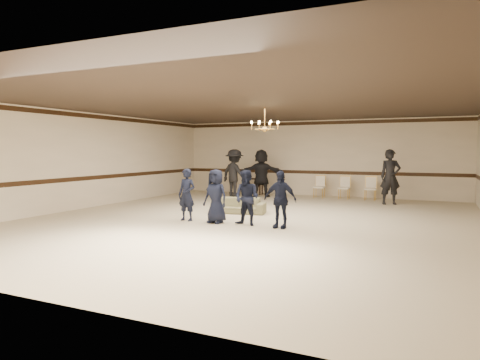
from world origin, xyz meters
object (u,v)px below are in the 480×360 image
(banquet_chair_right, at_px, (370,189))
(console_table, at_px, (253,186))
(boy_b, at_px, (216,196))
(boy_d, at_px, (280,199))
(boy_a, at_px, (187,195))
(adult_mid, at_px, (261,173))
(chandelier, at_px, (265,118))
(banquet_chair_left, at_px, (319,187))
(settee, at_px, (239,205))
(banquet_chair_mid, at_px, (344,188))
(adult_right, at_px, (390,177))
(adult_left, at_px, (234,174))
(boy_c, at_px, (247,198))

(banquet_chair_right, distance_m, console_table, 5.00)
(boy_b, xyz_separation_m, boy_d, (1.80, 0.00, 0.00))
(boy_b, bearing_deg, boy_d, 7.88)
(boy_a, relative_size, adult_mid, 0.73)
(boy_d, height_order, banquet_chair_right, boy_d)
(chandelier, bearing_deg, banquet_chair_left, 85.96)
(boy_d, bearing_deg, settee, 138.66)
(boy_b, relative_size, banquet_chair_mid, 1.60)
(settee, distance_m, adult_right, 5.85)
(adult_left, relative_size, banquet_chair_left, 2.20)
(adult_mid, distance_m, banquet_chair_right, 4.37)
(chandelier, bearing_deg, adult_mid, 112.73)
(adult_right, bearing_deg, boy_b, -144.50)
(boy_c, xyz_separation_m, console_table, (-2.86, 7.24, -0.36))
(chandelier, relative_size, boy_a, 0.66)
(chandelier, relative_size, adult_left, 0.48)
(chandelier, xyz_separation_m, adult_mid, (-1.92, 4.58, -1.89))
(chandelier, height_order, boy_b, chandelier)
(adult_mid, bearing_deg, banquet_chair_mid, 174.36)
(adult_right, xyz_separation_m, banquet_chair_right, (-0.81, 1.02, -0.54))
(boy_d, height_order, adult_left, adult_left)
(chandelier, height_order, banquet_chair_left, chandelier)
(banquet_chair_right, bearing_deg, boy_a, -122.01)
(boy_a, relative_size, settee, 0.88)
(chandelier, xyz_separation_m, boy_a, (-1.57, -1.84, -2.16))
(boy_b, relative_size, settee, 0.88)
(banquet_chair_left, xyz_separation_m, console_table, (-3.00, 0.20, -0.09))
(chandelier, relative_size, console_table, 1.11)
(boy_c, xyz_separation_m, adult_right, (2.95, 6.03, 0.27))
(chandelier, height_order, settee, chandelier)
(boy_a, distance_m, settee, 2.04)
(banquet_chair_mid, height_order, console_table, banquet_chair_mid)
(boy_c, distance_m, settee, 2.20)
(adult_left, height_order, adult_right, same)
(boy_b, relative_size, boy_c, 1.00)
(banquet_chair_left, xyz_separation_m, banquet_chair_right, (2.00, 0.00, 0.00))
(boy_a, height_order, adult_left, adult_left)
(chandelier, distance_m, banquet_chair_mid, 5.90)
(adult_right, distance_m, banquet_chair_right, 1.41)
(console_table, bearing_deg, boy_c, -69.24)
(settee, bearing_deg, adult_right, 35.94)
(settee, relative_size, console_table, 1.92)
(chandelier, distance_m, banquet_chair_left, 5.75)
(boy_c, relative_size, banquet_chair_right, 1.60)
(boy_b, bearing_deg, chandelier, 77.87)
(boy_c, distance_m, adult_mid, 6.78)
(adult_left, bearing_deg, boy_c, 138.42)
(boy_c, relative_size, banquet_chair_left, 1.60)
(adult_left, relative_size, banquet_chair_mid, 2.20)
(boy_c, height_order, console_table, boy_c)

